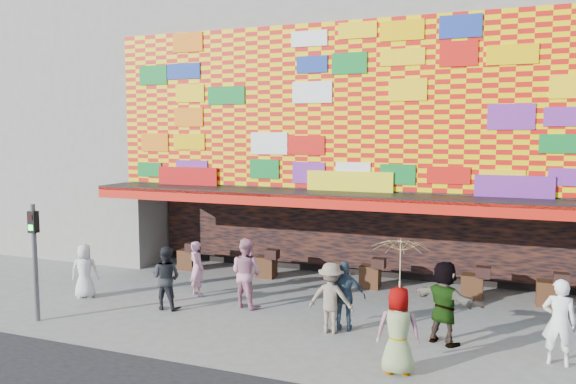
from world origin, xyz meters
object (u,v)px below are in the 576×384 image
ped_e (345,296)px  parasol (400,264)px  ped_c (166,278)px  ped_d (331,298)px  ped_g (398,330)px  signal_left (35,249)px  ped_h (559,322)px  ped_i (246,273)px  ped_a (85,271)px  ped_f (444,303)px  ped_b (197,268)px

ped_e → parasol: 2.91m
ped_c → ped_d: (4.71, -0.12, -0.01)m
ped_c → ped_g: ped_g is taller
ped_c → ped_d: ped_c is taller
signal_left → ped_h: (12.13, 1.83, -0.96)m
ped_h → ped_i: bearing=-2.2°
signal_left → ped_e: signal_left is taller
ped_c → ped_g: size_ratio=0.98×
ped_e → ped_h: 4.66m
ped_e → ped_a: bearing=-8.9°
ped_c → ped_e: size_ratio=1.01×
ped_c → ped_h: 9.63m
ped_f → ped_i: (-5.35, 0.82, 0.00)m
signal_left → ped_f: (9.81, 2.17, -0.91)m
ped_g → parasol: (0.00, 0.00, 1.33)m
ped_e → ped_f: bearing=170.1°
ped_e → signal_left: bearing=6.5°
ped_c → ped_f: size_ratio=0.90×
signal_left → parasol: 9.14m
ped_i → ped_a: bearing=26.4°
signal_left → ped_b: size_ratio=1.85×
ped_e → ped_g: ped_g is taller
ped_e → ped_i: size_ratio=0.89×
ped_e → parasol: parasol is taller
signal_left → ped_c: bearing=39.2°
ped_d → ped_i: (-2.76, 1.07, 0.11)m
ped_f → ped_g: 2.09m
parasol → ped_e: bearing=129.8°
ped_c → ped_f: ped_f is taller
ped_c → parasol: (6.63, -1.84, 1.35)m
signal_left → ped_b: signal_left is taller
ped_c → ped_f: (7.30, 0.13, 0.09)m
parasol → ped_i: bearing=149.1°
ped_a → ped_g: 9.61m
ped_g → ped_a: bearing=-22.7°
ped_d → ped_a: bearing=-3.2°
signal_left → ped_c: 3.38m
ped_c → ped_h: bearing=176.0°
ped_e → ped_i: ped_i is taller
ped_g → parasol: bearing=180.0°
ped_e → ped_g: 2.58m
ped_d → ped_g: ped_g is taller
signal_left → ped_g: bearing=1.3°
signal_left → ped_b: bearing=52.6°
ped_b → parasol: size_ratio=0.82×
signal_left → ped_e: (7.48, 2.18, -1.01)m
ped_c → ped_g: 6.88m
ped_h → ped_b: bearing=-3.2°
ped_a → ped_b: 3.23m
ped_h → ped_f: bearing=-1.9°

